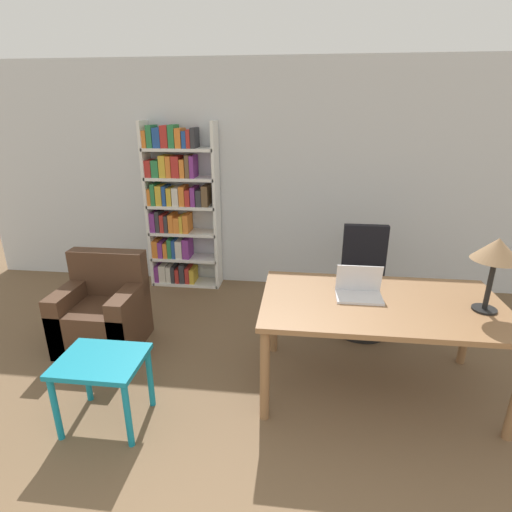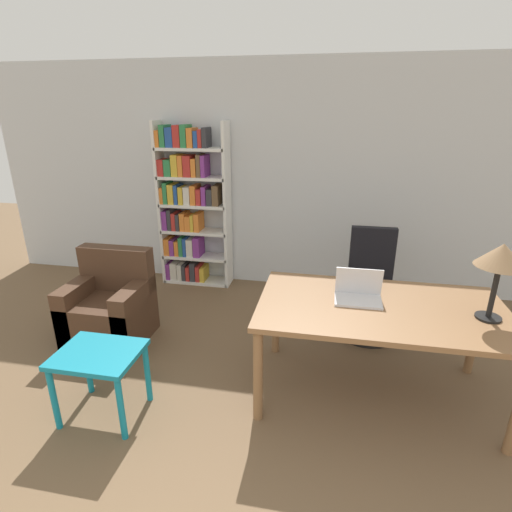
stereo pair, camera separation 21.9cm
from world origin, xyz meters
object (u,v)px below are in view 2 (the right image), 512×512
object	(u,v)px
bookshelf	(189,206)
table_lamp	(501,258)
desk	(380,316)
side_table_blue	(99,363)
office_chair	(370,290)
armchair	(110,310)
laptop	(358,293)

from	to	relation	value
bookshelf	table_lamp	bearing A→B (deg)	-33.86
desk	side_table_blue	size ratio (longest dim) A/B	3.13
office_chair	side_table_blue	xyz separation A→B (m)	(-1.98, -1.61, -0.01)
office_chair	table_lamp	bearing A→B (deg)	-56.95
table_lamp	side_table_blue	bearing A→B (deg)	-168.21
armchair	office_chair	bearing A→B (deg)	14.09
side_table_blue	office_chair	bearing A→B (deg)	39.16
desk	laptop	distance (m)	0.23
laptop	armchair	bearing A→B (deg)	172.32
table_lamp	desk	bearing A→B (deg)	175.52
bookshelf	desk	bearing A→B (deg)	-40.87
armchair	bookshelf	size ratio (longest dim) A/B	0.43
laptop	armchair	world-z (taller)	laptop
office_chair	armchair	world-z (taller)	office_chair
table_lamp	bookshelf	bearing A→B (deg)	146.14
desk	bookshelf	xyz separation A→B (m)	(-2.15, 1.86, 0.32)
table_lamp	side_table_blue	distance (m)	2.83
office_chair	bookshelf	distance (m)	2.40
laptop	table_lamp	distance (m)	0.96
laptop	armchair	distance (m)	2.38
laptop	side_table_blue	world-z (taller)	laptop
desk	armchair	size ratio (longest dim) A/B	2.05
desk	laptop	world-z (taller)	laptop
table_lamp	armchair	xyz separation A→B (m)	(-3.17, 0.43, -0.92)
armchair	bookshelf	world-z (taller)	bookshelf
desk	office_chair	bearing A→B (deg)	88.94
desk	side_table_blue	bearing A→B (deg)	-162.67
laptop	office_chair	bearing A→B (deg)	78.74
table_lamp	bookshelf	world-z (taller)	bookshelf
side_table_blue	armchair	bearing A→B (deg)	116.98
side_table_blue	table_lamp	bearing A→B (deg)	11.79
table_lamp	armchair	world-z (taller)	table_lamp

